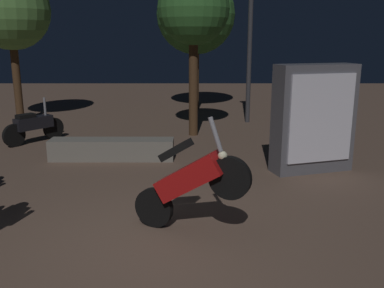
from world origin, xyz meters
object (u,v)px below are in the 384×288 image
at_px(motorcycle_pink_parked_left, 322,127).
at_px(kiosk_billboard, 316,119).
at_px(motorcycle_red_foreground, 191,181).
at_px(motorcycle_black_parked_right, 36,125).
at_px(streetlamp_near, 252,25).

xyz_separation_m(motorcycle_pink_parked_left, kiosk_billboard, (-0.82, -2.21, 0.61)).
distance_m(motorcycle_red_foreground, motorcycle_pink_parked_left, 5.98).
height_order(motorcycle_red_foreground, motorcycle_black_parked_right, motorcycle_red_foreground).
relative_size(motorcycle_pink_parked_left, kiosk_billboard, 0.61).
distance_m(streetlamp_near, kiosk_billboard, 5.44).
relative_size(motorcycle_black_parked_right, streetlamp_near, 0.30).
bearing_deg(motorcycle_red_foreground, motorcycle_black_parked_right, 151.25).
bearing_deg(streetlamp_near, motorcycle_pink_parked_left, -63.13).
bearing_deg(motorcycle_black_parked_right, motorcycle_red_foreground, -103.99).
bearing_deg(motorcycle_red_foreground, motorcycle_pink_parked_left, 81.28).
distance_m(motorcycle_pink_parked_left, kiosk_billboard, 2.43).
distance_m(motorcycle_red_foreground, motorcycle_black_parked_right, 6.51).
distance_m(motorcycle_black_parked_right, streetlamp_near, 6.81).
distance_m(motorcycle_red_foreground, kiosk_billboard, 3.72).
bearing_deg(motorcycle_black_parked_right, kiosk_billboard, -71.63).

